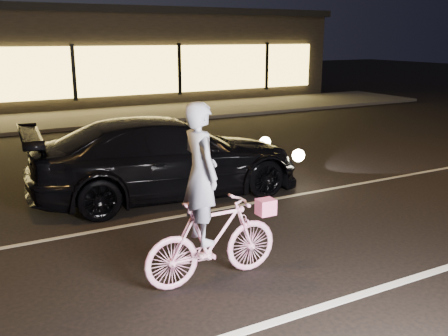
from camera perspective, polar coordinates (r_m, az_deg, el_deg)
ground at (r=7.50m, az=8.73°, el=-8.82°), size 90.00×90.00×0.00m
lane_stripe_near at (r=6.49m, az=16.88°, el=-13.22°), size 60.00×0.12×0.01m
lane_stripe_far at (r=9.06m, az=1.13°, el=-4.40°), size 60.00×0.10×0.01m
sidewalk at (r=19.14m, az=-15.32°, el=5.53°), size 30.00×4.00×0.12m
storefront at (r=24.78m, az=-18.93°, el=12.13°), size 25.40×8.42×4.20m
cyclist at (r=6.13m, az=-1.67°, el=-6.01°), size 1.80×0.62×2.27m
sedan at (r=9.59m, az=-6.44°, el=1.26°), size 5.33×2.48×1.51m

